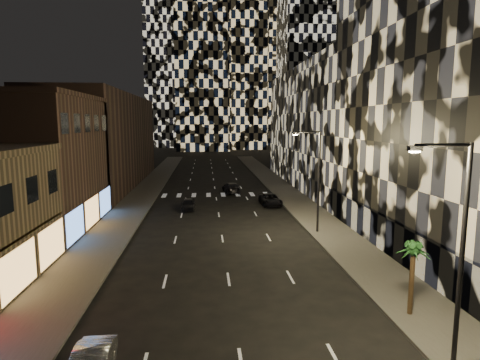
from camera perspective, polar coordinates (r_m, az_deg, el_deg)
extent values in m
cube|color=#47443F|center=(55.84, -13.78, -2.13)|extent=(4.00, 120.00, 0.15)
cube|color=#47443F|center=(56.33, 6.76, -1.86)|extent=(4.00, 120.00, 0.15)
cube|color=#4C4C47|center=(55.55, -11.64, -2.12)|extent=(0.20, 120.00, 0.15)
cube|color=#4C4C47|center=(55.94, 4.65, -1.90)|extent=(0.20, 120.00, 0.15)
cube|color=brown|center=(41.07, -27.32, 1.87)|extent=(10.00, 15.00, 12.00)
cube|color=brown|center=(66.22, -18.70, 5.30)|extent=(10.00, 40.00, 14.00)
cube|color=#383838|center=(32.96, 19.89, -7.03)|extent=(0.60, 25.00, 3.00)
cube|color=#232326|center=(64.91, 14.37, 7.19)|extent=(16.00, 40.00, 18.00)
cube|color=black|center=(149.44, 10.17, 23.69)|extent=(20.00, 20.00, 100.00)
cube|color=black|center=(149.10, -5.48, 22.81)|extent=(18.00, 18.00, 95.00)
cylinder|color=black|center=(18.20, 29.01, -9.60)|extent=(0.20, 0.20, 9.00)
cylinder|color=black|center=(16.84, 26.94, 4.45)|extent=(2.20, 0.14, 0.14)
cube|color=black|center=(16.30, 23.62, 4.13)|extent=(0.50, 0.25, 0.18)
cube|color=#FFEAB2|center=(16.30, 23.59, 3.71)|extent=(0.35, 0.18, 0.06)
cylinder|color=black|center=(36.09, 11.13, -0.28)|extent=(0.20, 0.20, 9.00)
cylinder|color=black|center=(35.43, 9.61, 6.75)|extent=(2.20, 0.14, 0.14)
cube|color=black|center=(35.17, 7.86, 6.58)|extent=(0.50, 0.25, 0.18)
cube|color=#FFEAB2|center=(35.17, 7.85, 6.39)|extent=(0.35, 0.18, 0.06)
imported|color=black|center=(45.99, -7.39, -3.44)|extent=(1.55, 3.78, 1.28)
imported|color=black|center=(56.50, -1.24, -1.10)|extent=(2.57, 5.20, 1.45)
imported|color=black|center=(48.29, 4.37, -2.80)|extent=(2.38, 4.89, 1.34)
cylinder|color=#47331E|center=(22.77, 23.20, -13.31)|extent=(0.25, 0.25, 3.29)
sphere|color=#19461B|center=(22.20, 23.46, -8.98)|extent=(0.72, 0.72, 0.72)
cone|color=#19461B|center=(22.33, 24.05, -9.06)|extent=(1.43, 0.31, 0.87)
cone|color=#19461B|center=(22.45, 23.59, -8.93)|extent=(1.13, 1.28, 0.87)
cone|color=#19461B|center=(22.40, 23.03, -8.94)|extent=(0.58, 1.45, 0.87)
cone|color=#19461B|center=(22.20, 22.79, -9.08)|extent=(1.40, 0.90, 0.87)
cone|color=#19461B|center=(22.01, 23.05, -9.24)|extent=(1.41, 0.86, 0.87)
cone|color=#19461B|center=(21.97, 23.62, -9.31)|extent=(0.62, 1.45, 0.87)
cone|color=#19461B|center=(22.11, 24.07, -9.22)|extent=(1.10, 1.30, 0.87)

